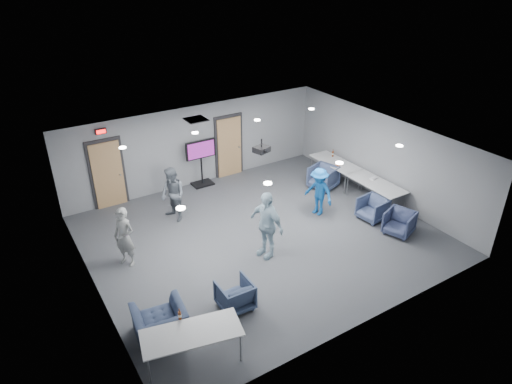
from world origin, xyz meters
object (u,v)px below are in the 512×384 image
table_front_left (192,334)px  person_b (173,195)px  projector (262,149)px  table_right_b (376,184)px  person_a (124,237)px  bottle_front (180,315)px  chair_right_c (399,223)px  bottle_right (333,154)px  person_c (266,224)px  table_right_a (335,163)px  chair_right_a (323,177)px  chair_front_b (160,322)px  person_d (319,192)px  chair_front_a (235,295)px  tv_stand (201,160)px  chair_right_b (372,209)px

table_front_left → person_b: bearing=83.2°
projector → table_right_b: bearing=-28.5°
person_a → bottle_front: size_ratio=6.17×
chair_right_c → bottle_right: bearing=147.6°
person_c → projector: 2.03m
table_right_a → bottle_right: (0.22, 0.41, 0.14)m
chair_right_a → bottle_right: size_ratio=3.22×
bottle_front → chair_right_a: bearing=30.0°
bottle_right → chair_front_b: bearing=-153.4°
person_a → person_d: bearing=49.2°
chair_right_c → bottle_front: bearing=-104.4°
chair_right_a → chair_right_c: size_ratio=1.12×
projector → chair_right_a: bearing=0.5°
chair_front_a → tv_stand: tv_stand is taller
person_b → chair_front_a: (-0.36, -4.25, -0.48)m
chair_front_b → bottle_right: bottle_right is taller
chair_right_c → tv_stand: bearing=-169.4°
person_b → person_c: size_ratio=0.89×
chair_right_a → person_d: bearing=-62.0°
person_a → chair_front_b: (-0.21, -2.76, -0.45)m
chair_right_b → bottle_right: bearing=156.2°
chair_front_b → table_front_left: bearing=113.1°
chair_front_b → table_right_b: size_ratio=0.53×
chair_right_c → person_c: bearing=-126.6°
chair_front_b → chair_front_a: bearing=-176.3°
person_d → chair_front_b: (-5.87, -2.16, -0.41)m
person_b → table_right_b: 6.19m
chair_right_a → chair_right_c: 3.32m
table_right_a → person_d: bearing=127.1°
chair_right_a → table_front_left: 8.12m
table_front_left → projector: bearing=55.0°
person_a → bottle_right: bearing=64.2°
person_b → bottle_front: bearing=-33.9°
chair_right_b → chair_front_a: chair_right_b is taller
person_c → chair_front_a: person_c is taller
chair_front_b → table_front_left: size_ratio=0.52×
chair_right_c → bottle_front: bottle_front is taller
person_a → chair_right_b: (6.84, -1.69, -0.45)m
chair_front_b → person_c: bearing=-153.3°
chair_right_b → bottle_right: bottle_right is taller
person_a → person_d: person_a is taller
bottle_right → person_c: bearing=-148.7°
person_c → chair_front_a: (-1.68, -1.31, -0.58)m
chair_front_a → projector: size_ratio=1.59×
chair_front_a → chair_right_b: bearing=-166.5°
person_d → bottle_front: (-5.63, -2.71, 0.08)m
person_a → table_front_left: 3.74m
chair_right_a → projector: size_ratio=1.81×
table_right_a → bottle_right: 0.48m
bottle_right → projector: (-3.94, -1.54, 1.58)m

